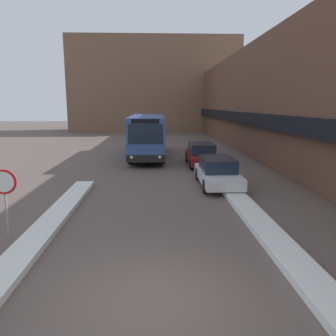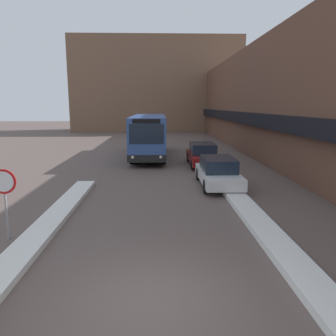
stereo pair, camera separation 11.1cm
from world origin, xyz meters
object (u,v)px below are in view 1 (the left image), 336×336
at_px(parked_car_middle, 201,154).
at_px(stop_sign, 4,189).
at_px(city_bus, 147,135).
at_px(parked_car_front, 217,172).

distance_m(parked_car_middle, stop_sign, 14.68).
height_order(city_bus, parked_car_middle, city_bus).
relative_size(parked_car_middle, stop_sign, 2.14).
xyz_separation_m(parked_car_front, parked_car_middle, (0.00, 5.90, 0.02)).
xyz_separation_m(parked_car_middle, stop_sign, (-7.67, -12.49, 0.85)).
relative_size(city_bus, parked_car_front, 2.34).
bearing_deg(parked_car_front, city_bus, 111.15).
distance_m(city_bus, parked_car_middle, 5.51).
xyz_separation_m(parked_car_front, stop_sign, (-7.67, -6.59, 0.87)).
relative_size(parked_car_front, stop_sign, 2.04).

